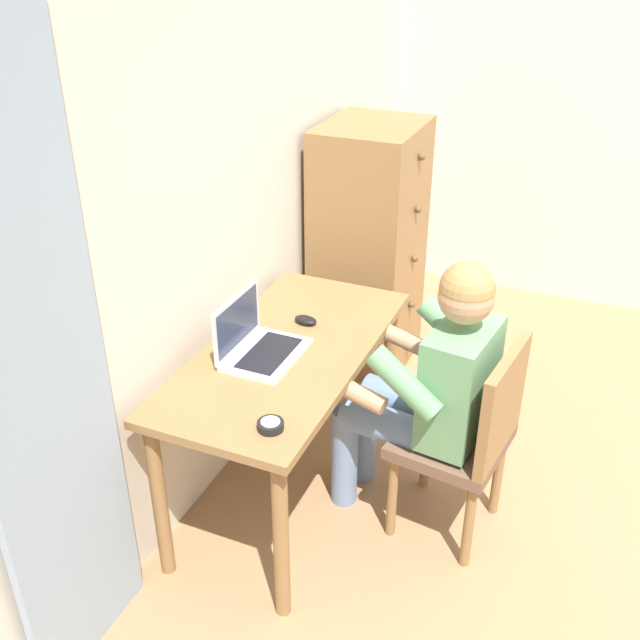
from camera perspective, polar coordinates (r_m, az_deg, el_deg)
name	(u,v)px	position (r m, az deg, el deg)	size (l,w,h in m)	color
wall_back	(224,192)	(3.03, -7.42, 9.77)	(4.80, 0.05, 2.50)	beige
curtain_panel	(40,376)	(2.21, -20.77, -4.05)	(0.51, 0.03, 2.20)	#8EA3B7
desk	(287,372)	(2.96, -2.55, -4.00)	(1.28, 0.61, 0.73)	olive
dresser	(369,251)	(3.91, 3.77, 5.34)	(0.58, 0.51, 1.34)	olive
chair	(470,434)	(2.92, 11.45, -8.61)	(0.47, 0.45, 0.87)	brown
person_seated	(429,381)	(2.86, 8.37, -4.68)	(0.58, 0.62, 1.19)	#6B84AD
laptop	(257,343)	(2.84, -4.92, -1.77)	(0.34, 0.25, 0.24)	silver
computer_mouse	(306,320)	(3.06, -1.11, -0.01)	(0.06, 0.10, 0.03)	black
desk_clock	(271,425)	(2.47, -3.84, -8.10)	(0.09, 0.09, 0.03)	black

